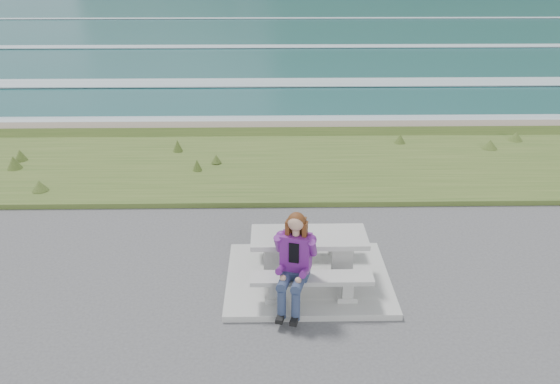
{
  "coord_description": "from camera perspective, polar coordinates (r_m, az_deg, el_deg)",
  "views": [
    {
      "loc": [
        -0.58,
        -7.44,
        4.91
      ],
      "look_at": [
        -0.43,
        1.2,
        1.05
      ],
      "focal_mm": 35.0,
      "sensor_mm": 36.0,
      "label": 1
    }
  ],
  "objects": [
    {
      "name": "bench_seaward",
      "position": [
        9.3,
        2.71,
        -4.6
      ],
      "size": [
        1.8,
        0.35,
        0.45
      ],
      "color": "#ABABA5",
      "rests_on": "concrete_slab"
    },
    {
      "name": "picnic_table",
      "position": [
        8.58,
        3.03,
        -5.47
      ],
      "size": [
        1.8,
        0.75,
        0.75
      ],
      "color": "#ABABA5",
      "rests_on": "concrete_slab"
    },
    {
      "name": "grass_verge",
      "position": [
        13.39,
        1.56,
        2.56
      ],
      "size": [
        160.0,
        4.5,
        0.22
      ],
      "primitive_type": "cube",
      "color": "#3A5720",
      "rests_on": "ground"
    },
    {
      "name": "ocean",
      "position": [
        33.21,
        0.02,
        12.54
      ],
      "size": [
        1600.0,
        1600.0,
        0.09
      ],
      "color": "#1F5658",
      "rests_on": "ground"
    },
    {
      "name": "concrete_slab",
      "position": [
        8.91,
        2.94,
        -9.02
      ],
      "size": [
        2.6,
        2.1,
        0.1
      ],
      "primitive_type": "cube",
      "color": "#ABABA5",
      "rests_on": "ground"
    },
    {
      "name": "bench_landward",
      "position": [
        8.1,
        3.32,
        -9.35
      ],
      "size": [
        1.8,
        0.35,
        0.45
      ],
      "color": "#ABABA5",
      "rests_on": "concrete_slab"
    },
    {
      "name": "shore_drop",
      "position": [
        16.12,
        1.12,
        6.35
      ],
      "size": [
        160.0,
        0.8,
        2.2
      ],
      "primitive_type": "cube",
      "color": "#6F6653",
      "rests_on": "ground"
    },
    {
      "name": "seated_woman",
      "position": [
        7.87,
        1.39,
        -8.77
      ],
      "size": [
        0.59,
        0.82,
        1.47
      ],
      "rotation": [
        0.0,
        0.0,
        -0.27
      ],
      "color": "navy",
      "rests_on": "concrete_slab"
    }
  ]
}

